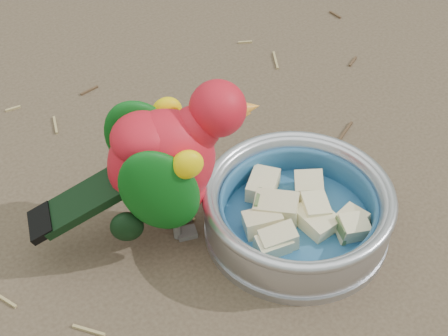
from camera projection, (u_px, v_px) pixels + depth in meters
ground at (234, 313)px, 0.69m from camera, size 60.00×60.00×0.00m
food_bowl at (296, 226)px, 0.77m from camera, size 0.21×0.21×0.02m
bowl_wall at (298, 207)px, 0.75m from camera, size 0.21×0.21×0.04m
fruit_wedges at (297, 212)px, 0.75m from camera, size 0.12×0.12×0.03m
lory_parrot at (167, 171)px, 0.71m from camera, size 0.25×0.16×0.18m
ground_debris at (223, 265)px, 0.73m from camera, size 0.90×0.80×0.01m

